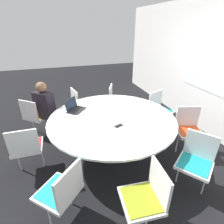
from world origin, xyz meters
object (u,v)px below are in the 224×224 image
chair_0 (35,114)px  chair_3 (147,195)px  chair_2 (62,190)px  chair_6 (159,107)px  chair_8 (80,103)px  person_0 (45,106)px  chair_5 (189,127)px  cell_phone (119,126)px  chair_7 (116,99)px  laptop (74,108)px  chair_4 (196,158)px  chair_1 (26,146)px

chair_0 → chair_3: (2.42, 1.29, 0.00)m
chair_2 → chair_6: bearing=-10.0°
chair_6 → chair_8: same height
chair_3 → person_0: 2.57m
chair_0 → chair_5: bearing=12.6°
chair_5 → cell_phone: bearing=15.5°
chair_2 → chair_3: size_ratio=1.00×
chair_7 → cell_phone: chair_7 is taller
chair_2 → chair_6: (-1.58, 2.21, 0.00)m
chair_8 → laptop: (0.86, -0.22, 0.29)m
chair_2 → chair_8: same height
chair_8 → person_0: (0.40, -0.75, 0.20)m
chair_7 → person_0: bearing=-53.2°
chair_8 → chair_4: bearing=14.8°
laptop → cell_phone: laptop is taller
chair_5 → cell_phone: size_ratio=5.44×
chair_3 → cell_phone: size_ratio=5.44×
chair_5 → person_0: 2.78m
chair_1 → chair_7: same height
chair_1 → chair_5: same height
chair_3 → chair_5: size_ratio=1.00×
chair_1 → person_0: (-1.00, 0.29, 0.20)m
chair_1 → laptop: 1.02m
chair_8 → person_0: 0.87m
chair_5 → chair_6: bearing=-68.4°
chair_1 → chair_7: (-1.35, 1.91, 0.00)m
chair_1 → chair_2: 1.09m
chair_0 → chair_7: size_ratio=1.00×
chair_3 → chair_0: bearing=32.9°
chair_7 → chair_8: same height
chair_2 → chair_3: bearing=-67.4°
chair_5 → chair_6: same height
chair_2 → chair_5: same height
chair_0 → chair_4: bearing=-3.8°
chair_8 → chair_2: bearing=-25.5°
chair_0 → chair_8: size_ratio=1.00×
chair_5 → laptop: 2.12m
chair_0 → cell_phone: size_ratio=5.44×
cell_phone → chair_2: bearing=-52.0°
chair_0 → chair_6: 2.67m
chair_1 → person_0: 1.06m
chair_4 → chair_7: size_ratio=1.00×
chair_2 → chair_3: (0.35, 0.88, 0.00)m
person_0 → chair_8: bearing=68.3°
chair_6 → laptop: size_ratio=2.04×
chair_1 → cell_phone: bearing=-9.7°
cell_phone → chair_0: bearing=-134.8°
chair_4 → cell_phone: 1.19m
chair_4 → chair_7: (-2.38, -0.35, 0.00)m
chair_3 → chair_7: size_ratio=1.00×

